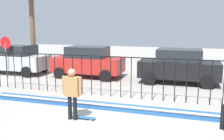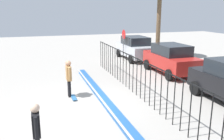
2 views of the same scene
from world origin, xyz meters
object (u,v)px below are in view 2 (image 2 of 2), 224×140
(parked_car_silver, at_px, (135,48))
(stop_sign, at_px, (124,41))
(skateboard, at_px, (74,97))
(parked_car_red, at_px, (171,59))
(camera_operator, at_px, (36,127))
(skateboarder, at_px, (69,75))

(parked_car_silver, height_order, stop_sign, stop_sign)
(skateboard, relative_size, stop_sign, 0.32)
(parked_car_silver, distance_m, parked_car_red, 5.01)
(camera_operator, height_order, parked_car_silver, parked_car_silver)
(skateboard, relative_size, parked_car_red, 0.19)
(skateboarder, distance_m, parked_car_red, 7.28)
(parked_car_red, relative_size, stop_sign, 1.72)
(skateboarder, bearing_deg, skateboard, 11.16)
(skateboarder, height_order, parked_car_silver, parked_car_silver)
(skateboarder, distance_m, stop_sign, 9.01)
(skateboarder, xyz_separation_m, parked_car_silver, (-7.34, 6.54, -0.08))
(camera_operator, xyz_separation_m, stop_sign, (-11.98, 6.96, 0.61))
(parked_car_silver, relative_size, stop_sign, 1.72)
(skateboard, xyz_separation_m, parked_car_red, (-2.70, 6.75, 0.91))
(skateboard, distance_m, camera_operator, 4.85)
(skateboard, height_order, stop_sign, stop_sign)
(skateboard, height_order, camera_operator, camera_operator)
(parked_car_silver, xyz_separation_m, parked_car_red, (4.99, 0.35, 0.00))
(skateboard, bearing_deg, skateboarder, -171.43)
(skateboarder, xyz_separation_m, camera_operator, (4.81, -1.53, -0.05))
(parked_car_red, bearing_deg, camera_operator, -48.54)
(skateboarder, relative_size, parked_car_red, 0.41)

